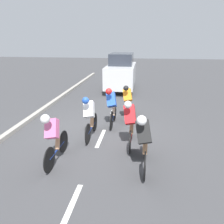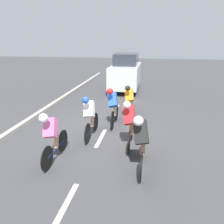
{
  "view_description": "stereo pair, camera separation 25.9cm",
  "coord_description": "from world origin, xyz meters",
  "px_view_note": "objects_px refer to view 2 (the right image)",
  "views": [
    {
      "loc": [
        -1.3,
        7.17,
        3.2
      ],
      "look_at": [
        -0.38,
        0.61,
        0.95
      ],
      "focal_mm": 35.0,
      "sensor_mm": 36.0,
      "label": 1
    },
    {
      "loc": [
        -1.56,
        7.13,
        3.2
      ],
      "look_at": [
        -0.38,
        0.61,
        0.95
      ],
      "focal_mm": 35.0,
      "sensor_mm": 36.0,
      "label": 2
    }
  ],
  "objects_px": {
    "cyclist_orange": "(130,102)",
    "support_car": "(126,72)",
    "cyclist_pink": "(52,135)",
    "cyclist_red": "(130,122)",
    "cyclist_blue": "(113,105)",
    "cyclist_white": "(90,116)",
    "cyclist_black": "(141,141)"
  },
  "relations": [
    {
      "from": "cyclist_orange",
      "to": "support_car",
      "type": "distance_m",
      "value": 5.46
    },
    {
      "from": "cyclist_orange",
      "to": "cyclist_pink",
      "type": "xyz_separation_m",
      "value": [
        1.7,
        3.64,
        0.03
      ]
    },
    {
      "from": "cyclist_red",
      "to": "cyclist_pink",
      "type": "bearing_deg",
      "value": 32.59
    },
    {
      "from": "cyclist_red",
      "to": "support_car",
      "type": "relative_size",
      "value": 0.43
    },
    {
      "from": "cyclist_blue",
      "to": "cyclist_pink",
      "type": "relative_size",
      "value": 0.99
    },
    {
      "from": "cyclist_pink",
      "to": "cyclist_white",
      "type": "xyz_separation_m",
      "value": [
        -0.58,
        -1.64,
        -0.0
      ]
    },
    {
      "from": "cyclist_red",
      "to": "cyclist_blue",
      "type": "xyz_separation_m",
      "value": [
        0.79,
        -1.6,
        0.0
      ]
    },
    {
      "from": "cyclist_white",
      "to": "support_car",
      "type": "height_order",
      "value": "support_car"
    },
    {
      "from": "cyclist_black",
      "to": "support_car",
      "type": "distance_m",
      "value": 9.14
    },
    {
      "from": "cyclist_white",
      "to": "support_car",
      "type": "relative_size",
      "value": 0.43
    },
    {
      "from": "cyclist_black",
      "to": "cyclist_orange",
      "type": "height_order",
      "value": "cyclist_black"
    },
    {
      "from": "cyclist_red",
      "to": "cyclist_black",
      "type": "bearing_deg",
      "value": 108.37
    },
    {
      "from": "cyclist_orange",
      "to": "cyclist_red",
      "type": "bearing_deg",
      "value": 95.73
    },
    {
      "from": "cyclist_pink",
      "to": "cyclist_blue",
      "type": "bearing_deg",
      "value": -112.03
    },
    {
      "from": "cyclist_orange",
      "to": "cyclist_pink",
      "type": "height_order",
      "value": "cyclist_orange"
    },
    {
      "from": "cyclist_orange",
      "to": "cyclist_pink",
      "type": "relative_size",
      "value": 1.02
    },
    {
      "from": "cyclist_black",
      "to": "cyclist_pink",
      "type": "height_order",
      "value": "cyclist_black"
    },
    {
      "from": "cyclist_black",
      "to": "cyclist_orange",
      "type": "xyz_separation_m",
      "value": [
        0.65,
        -3.63,
        -0.07
      ]
    },
    {
      "from": "cyclist_red",
      "to": "cyclist_white",
      "type": "xyz_separation_m",
      "value": [
        1.36,
        -0.4,
        -0.02
      ]
    },
    {
      "from": "cyclist_pink",
      "to": "support_car",
      "type": "relative_size",
      "value": 0.42
    },
    {
      "from": "cyclist_blue",
      "to": "cyclist_white",
      "type": "relative_size",
      "value": 0.98
    },
    {
      "from": "cyclist_blue",
      "to": "support_car",
      "type": "height_order",
      "value": "support_car"
    },
    {
      "from": "support_car",
      "to": "cyclist_white",
      "type": "bearing_deg",
      "value": 87.69
    },
    {
      "from": "cyclist_red",
      "to": "cyclist_pink",
      "type": "height_order",
      "value": "cyclist_red"
    },
    {
      "from": "cyclist_blue",
      "to": "cyclist_pink",
      "type": "bearing_deg",
      "value": 67.97
    },
    {
      "from": "cyclist_pink",
      "to": "support_car",
      "type": "bearing_deg",
      "value": -95.56
    },
    {
      "from": "cyclist_orange",
      "to": "cyclist_white",
      "type": "xyz_separation_m",
      "value": [
        1.11,
        2.0,
        0.03
      ]
    },
    {
      "from": "support_car",
      "to": "cyclist_orange",
      "type": "bearing_deg",
      "value": 98.63
    },
    {
      "from": "cyclist_blue",
      "to": "cyclist_black",
      "type": "bearing_deg",
      "value": 112.92
    },
    {
      "from": "cyclist_black",
      "to": "cyclist_orange",
      "type": "distance_m",
      "value": 3.69
    },
    {
      "from": "cyclist_blue",
      "to": "cyclist_white",
      "type": "xyz_separation_m",
      "value": [
        0.57,
        1.2,
        -0.02
      ]
    },
    {
      "from": "cyclist_black",
      "to": "support_car",
      "type": "xyz_separation_m",
      "value": [
        1.47,
        -9.01,
        0.32
      ]
    }
  ]
}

